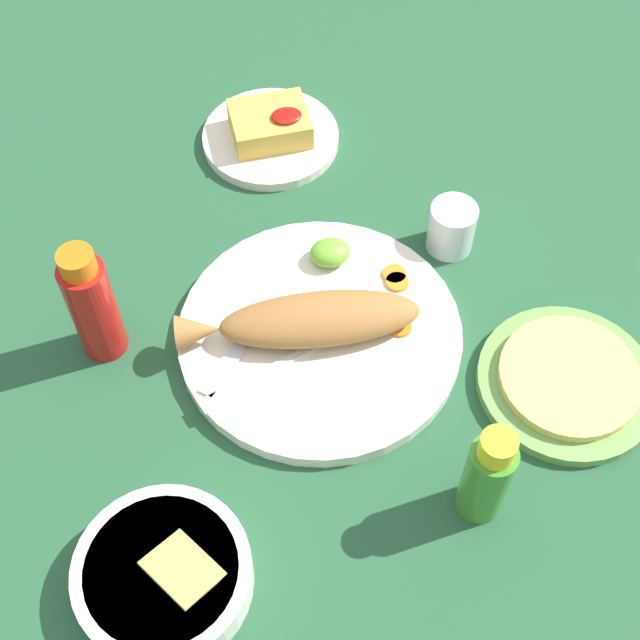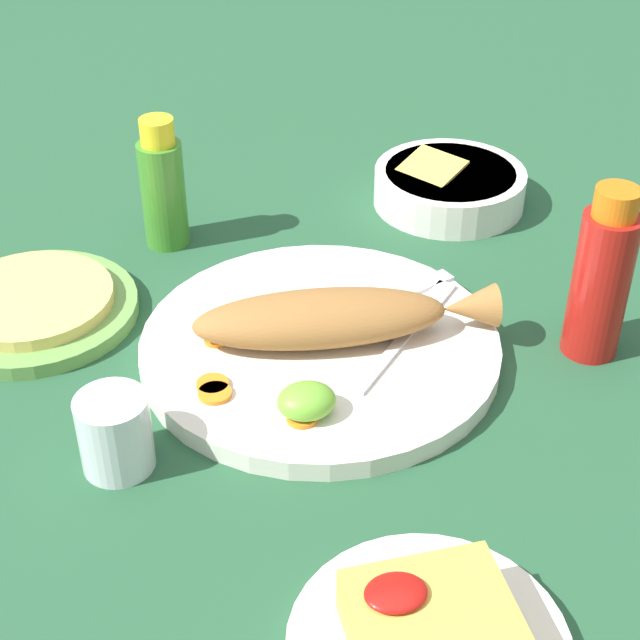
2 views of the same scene
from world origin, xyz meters
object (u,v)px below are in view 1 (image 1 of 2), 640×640
(hot_sauce_bottle_red, at_px, (92,305))
(fork_far, at_px, (245,340))
(fork_near, at_px, (266,373))
(salt_cup, at_px, (451,230))
(fried_fish, at_px, (308,320))
(guacamole_bowl, at_px, (164,575))
(tortilla_plate, at_px, (567,383))
(main_plate, at_px, (320,335))
(side_plate_fries, at_px, (271,138))
(hot_sauce_bottle_green, at_px, (487,476))

(hot_sauce_bottle_red, bearing_deg, fork_far, -16.24)
(fork_near, xyz_separation_m, fork_far, (-0.01, 0.05, 0.00))
(salt_cup, bearing_deg, fried_fish, -154.10)
(guacamole_bowl, relative_size, tortilla_plate, 0.86)
(main_plate, height_order, salt_cup, salt_cup)
(main_plate, bearing_deg, salt_cup, 27.88)
(fork_near, bearing_deg, guacamole_bowl, 34.86)
(fork_far, distance_m, guacamole_bowl, 0.27)
(side_plate_fries, height_order, guacamole_bowl, guacamole_bowl)
(main_plate, height_order, hot_sauce_bottle_red, hot_sauce_bottle_red)
(fried_fish, distance_m, hot_sauce_bottle_green, 0.26)
(main_plate, height_order, hot_sauce_bottle_green, hot_sauce_bottle_green)
(hot_sauce_bottle_green, relative_size, side_plate_fries, 0.77)
(guacamole_bowl, bearing_deg, main_plate, 48.88)
(main_plate, bearing_deg, fork_far, 176.65)
(fork_far, bearing_deg, guacamole_bowl, 16.23)
(main_plate, bearing_deg, hot_sauce_bottle_red, 168.23)
(guacamole_bowl, bearing_deg, hot_sauce_bottle_red, 95.84)
(main_plate, bearing_deg, guacamole_bowl, -131.12)
(main_plate, xyz_separation_m, hot_sauce_bottle_red, (-0.24, 0.05, 0.07))
(side_plate_fries, relative_size, tortilla_plate, 0.93)
(hot_sauce_bottle_green, xyz_separation_m, salt_cup, (0.08, 0.33, -0.04))
(fork_near, bearing_deg, hot_sauce_bottle_red, -48.79)
(fork_near, relative_size, guacamole_bowl, 1.07)
(fried_fish, bearing_deg, hot_sauce_bottle_green, -55.59)
(fork_near, relative_size, tortilla_plate, 0.92)
(fork_far, distance_m, salt_cup, 0.28)
(salt_cup, xyz_separation_m, guacamole_bowl, (-0.39, -0.33, -0.00))
(fork_far, xyz_separation_m, tortilla_plate, (0.33, -0.13, -0.01))
(tortilla_plate, bearing_deg, hot_sauce_bottle_red, 160.45)
(main_plate, height_order, fried_fish, fried_fish)
(fork_near, xyz_separation_m, guacamole_bowl, (-0.14, -0.20, 0.00))
(salt_cup, distance_m, side_plate_fries, 0.28)
(hot_sauce_bottle_red, distance_m, hot_sauce_bottle_green, 0.44)
(salt_cup, bearing_deg, hot_sauce_bottle_green, -103.14)
(fork_far, bearing_deg, salt_cup, 152.18)
(main_plate, distance_m, hot_sauce_bottle_green, 0.26)
(hot_sauce_bottle_green, distance_m, tortilla_plate, 0.18)
(hot_sauce_bottle_green, bearing_deg, side_plate_fries, 100.23)
(main_plate, relative_size, hot_sauce_bottle_red, 1.98)
(hot_sauce_bottle_red, height_order, salt_cup, hot_sauce_bottle_red)
(side_plate_fries, bearing_deg, hot_sauce_bottle_green, -79.77)
(fried_fish, distance_m, fork_near, 0.07)
(hot_sauce_bottle_green, height_order, guacamole_bowl, hot_sauce_bottle_green)
(hot_sauce_bottle_red, distance_m, guacamole_bowl, 0.29)
(hot_sauce_bottle_green, bearing_deg, fried_fish, 117.82)
(salt_cup, xyz_separation_m, tortilla_plate, (0.06, -0.22, -0.02))
(guacamole_bowl, bearing_deg, fork_far, 63.09)
(fork_far, distance_m, side_plate_fries, 0.33)
(salt_cup, relative_size, guacamole_bowl, 0.38)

